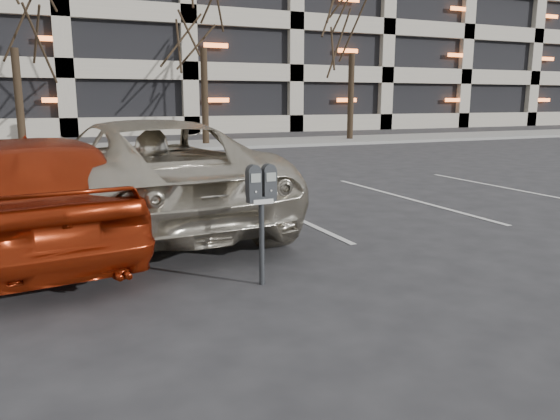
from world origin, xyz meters
name	(u,v)px	position (x,y,z in m)	size (l,w,h in m)	color
ground	(249,251)	(0.00, 0.00, 0.00)	(140.00, 140.00, 0.00)	#28282B
sidewalk	(108,148)	(0.00, 16.00, 0.06)	(80.00, 4.00, 0.12)	gray
stall_lines	(115,223)	(-1.40, 2.30, 0.01)	(16.90, 5.20, 0.00)	silver
parking_meter	(261,195)	(-0.33, -1.30, 0.96)	(0.32, 0.14, 1.25)	black
suv_silver	(144,173)	(-0.95, 2.03, 0.82)	(3.24, 6.11, 1.64)	beige
car_red	(32,192)	(-2.51, 0.98, 0.79)	(1.87, 4.66, 1.59)	maroon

